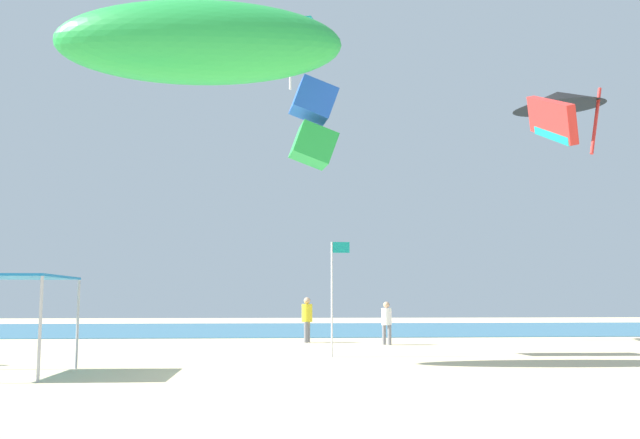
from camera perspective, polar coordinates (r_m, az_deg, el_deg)
The scene contains 11 objects.
ground at distance 17.50m, azimuth -2.96°, elevation -12.54°, with size 110.00×110.00×0.10m, color beige.
ocean_strip at distance 44.71m, azimuth -3.71°, elevation -8.76°, with size 110.00×21.11×0.03m, color teal.
canopy_tent at distance 19.00m, azimuth -24.02°, elevation -4.49°, with size 2.85×3.20×2.40m.
person_near_tent at distance 29.25m, azimuth 5.36°, elevation -7.98°, with size 0.41×0.41×1.74m.
person_leftmost at distance 30.73m, azimuth -1.04°, elevation -7.74°, with size 0.46×0.49×1.92m.
banner_flag at distance 22.96m, azimuth 1.13°, elevation -5.45°, with size 0.61×0.06×3.67m.
kite_diamond_teal at distance 34.80m, azimuth -2.37°, elevation 15.15°, with size 2.84×2.82×3.40m.
kite_inflatable_green at distance 22.06m, azimuth -9.70°, elevation 13.87°, with size 8.59×3.12×3.36m.
kite_box_blue at distance 24.54m, azimuth -0.53°, elevation 7.72°, with size 1.70×1.43×3.05m.
kite_parafoil_red at distance 27.18m, azimuth 18.03°, elevation 7.62°, with size 0.80×4.61×2.80m.
kite_delta_black at distance 32.84m, azimuth 18.58°, elevation 9.09°, with size 5.49×5.48×3.27m.
Camera 1 is at (-0.38, -17.40, 1.80)m, focal length 39.89 mm.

